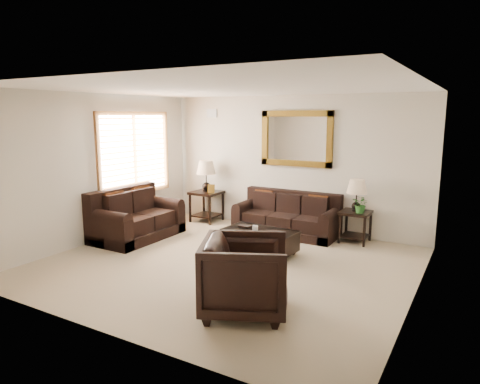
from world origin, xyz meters
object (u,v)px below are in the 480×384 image
Objects in this scene: armchair at (245,272)px; sofa at (287,219)px; end_table_right at (356,202)px; coffee_table at (260,239)px; loveseat at (135,220)px; end_table_left at (206,182)px.

sofa is at bearing -9.26° from armchair.
end_table_right is 3.53m from armchair.
sofa is 1.60× the size of coffee_table.
loveseat is 1.34× the size of coffee_table.
coffee_table is at bearing -2.28° from armchair.
end_table_left is (-1.95, 0.05, 0.57)m from sofa.
end_table_right is at bearing 54.94° from coffee_table.
loveseat is at bearing -154.10° from end_table_right.
armchair is (-0.35, -3.50, -0.26)m from end_table_right.
coffee_table is at bearing -85.36° from sofa.
sofa is 2.95m from loveseat.
end_table_left is 1.15× the size of end_table_right.
sofa is 3.55m from armchair.
coffee_table is (0.11, -1.38, -0.04)m from sofa.
sofa is 1.40m from end_table_right.
coffee_table is 2.21m from armchair.
coffee_table is at bearing -82.52° from loveseat.
sofa is 2.01× the size of armchair.
loveseat is 1.89m from end_table_left.
armchair reaches higher than loveseat.
armchair is (2.92, -3.46, -0.37)m from end_table_left.
loveseat reaches higher than sofa.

